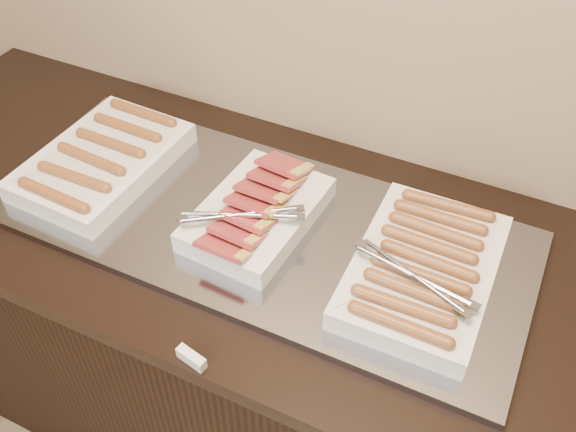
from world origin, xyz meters
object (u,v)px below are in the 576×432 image
at_px(dish_left, 103,160).
at_px(dish_center, 256,212).
at_px(counter, 255,340).
at_px(warming_tray, 257,225).
at_px(dish_right, 423,269).

bearing_deg(dish_left, dish_center, 1.78).
bearing_deg(counter, warming_tray, 0.00).
distance_m(warming_tray, dish_right, 0.38).
bearing_deg(dish_right, dish_center, 179.60).
height_order(warming_tray, dish_right, dish_right).
height_order(counter, dish_right, dish_right).
relative_size(counter, dish_right, 5.09).
relative_size(counter, warming_tray, 1.72).
bearing_deg(warming_tray, dish_right, -0.49).
bearing_deg(dish_center, dish_right, 4.22).
xyz_separation_m(dish_left, dish_center, (0.42, -0.00, 0.00)).
bearing_deg(warming_tray, dish_center, -57.18).
bearing_deg(dish_center, warming_tray, 126.80).
height_order(dish_center, dish_right, dish_center).
xyz_separation_m(warming_tray, dish_center, (0.00, -0.00, 0.04)).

